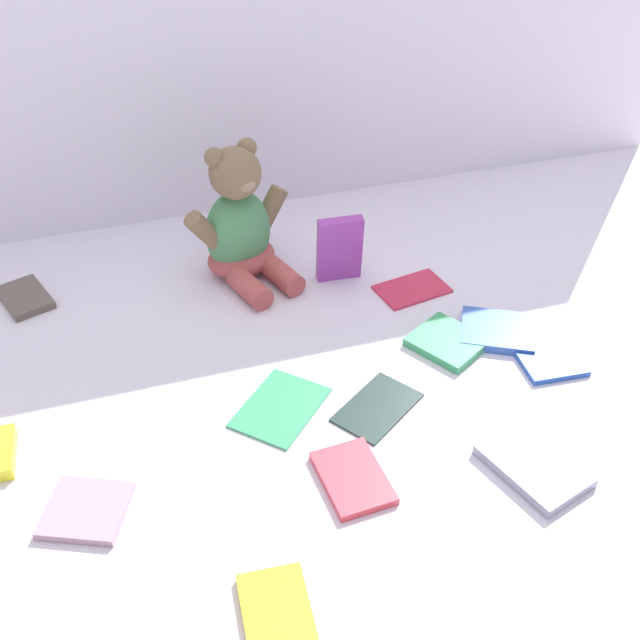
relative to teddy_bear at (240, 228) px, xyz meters
The scene contains 15 objects.
ground_plane 0.23m from the teddy_bear, 69.94° to the right, with size 3.20×3.20×0.00m, color silver.
backdrop_drape 0.36m from the teddy_bear, 73.28° to the left, with size 1.85×0.03×0.70m, color silver.
teddy_bear is the anchor object (origin of this frame).
book_case_0 0.56m from the teddy_bear, 44.71° to the right, with size 0.08×0.09×0.01m, color #244BA5.
book_case_1 0.37m from the teddy_bear, 94.50° to the right, with size 0.10×0.14×0.01m, color #388D5F.
book_case_2 0.18m from the teddy_bear, 25.07° to the right, with size 0.08×0.02×0.12m, color purple.
book_case_3 0.57m from the teddy_bear, 123.52° to the right, with size 0.09×0.10×0.01m, color #A77E91.
book_case_4 0.41m from the teddy_bear, 48.95° to the right, with size 0.10×0.11×0.01m, color #359559.
book_case_6 0.53m from the teddy_bear, 87.02° to the right, with size 0.08×0.11×0.01m, color #C83743.
book_case_7 0.63m from the teddy_bear, 65.40° to the right, with size 0.09×0.14×0.02m, color #8A8DA4.
book_case_8 0.32m from the teddy_bear, 28.49° to the right, with size 0.08×0.12×0.01m, color #C52845.
book_case_9 0.39m from the teddy_bear, behind, with size 0.07×0.10×0.01m, color brown.
book_case_10 0.47m from the teddy_bear, 40.67° to the right, with size 0.10×0.12×0.01m, color #365DB9.
book_case_11 0.70m from the teddy_bear, 99.77° to the right, with size 0.08×0.13×0.01m, color yellow.
book_case_12 0.42m from the teddy_bear, 75.25° to the right, with size 0.08×0.13×0.01m, color #1A2C28.
Camera 1 is at (-0.29, -0.95, 0.79)m, focal length 43.67 mm.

